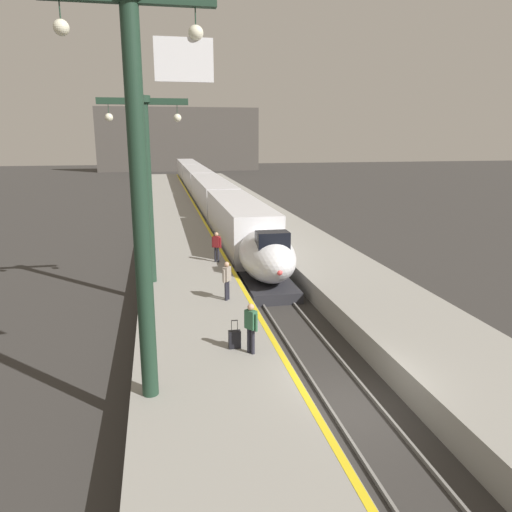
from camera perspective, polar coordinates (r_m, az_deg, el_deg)
The scene contains 14 objects.
ground_plane at distance 15.67m, azimuth 11.27°, elevation -16.92°, with size 260.00×260.00×0.00m, color #33302D.
platform_left at distance 37.86m, azimuth -9.03°, elevation 2.36°, with size 4.80×110.00×1.05m, color gray.
platform_right at distance 39.01m, azimuth 2.95°, elevation 2.85°, with size 4.80×110.00×1.05m, color gray.
platform_left_safety_stripe at distance 37.91m, azimuth -5.61°, elevation 3.29°, with size 0.20×107.80×0.01m, color yellow.
rail_main_left at distance 40.89m, azimuth -4.56°, elevation 2.67°, with size 0.08×110.00×0.12m, color slate.
rail_main_right at distance 41.09m, azimuth -2.48°, elevation 2.76°, with size 0.08×110.00×0.12m, color slate.
highspeed_train_main at distance 58.51m, azimuth -6.03°, elevation 7.90°, with size 2.92×74.45×3.60m.
station_column_near at distance 12.53m, azimuth -13.29°, elevation 10.13°, with size 4.00×0.68×10.18m.
station_column_mid at distance 23.47m, azimuth -12.58°, elevation 9.42°, with size 4.00×0.68×8.61m.
passenger_near_edge at distance 15.91m, azimuth -0.60°, elevation -7.94°, with size 0.40×0.48×1.69m.
passenger_mid_platform at distance 20.99m, azimuth -3.40°, elevation -2.52°, with size 0.41×0.47×1.69m.
passenger_far_waiting at distance 27.34m, azimuth -4.59°, elevation 1.32°, with size 0.49×0.39×1.69m.
rolling_suitcase at distance 16.56m, azimuth -2.49°, elevation -9.62°, with size 0.40×0.22×0.98m.
terminus_back_wall at distance 114.48m, azimuth -8.90°, elevation 13.20°, with size 36.00×2.00×14.00m, color #4C4742.
Camera 1 is at (-5.48, -12.34, 7.94)m, focal length 34.49 mm.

